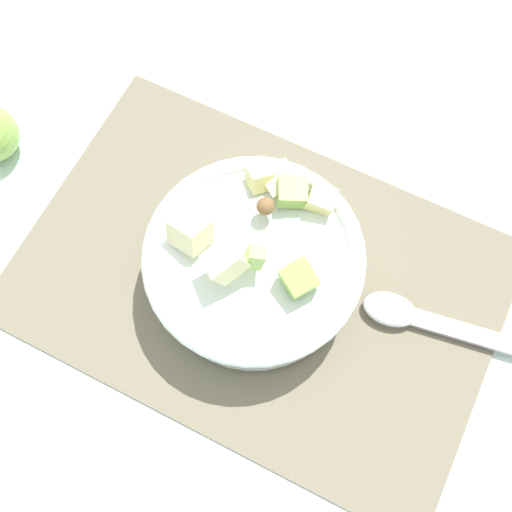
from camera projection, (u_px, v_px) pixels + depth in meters
ground_plane at (259, 280)px, 0.66m from camera, size 2.40×2.40×0.00m
placemat at (259, 279)px, 0.66m from camera, size 0.50×0.33×0.01m
salad_bowl at (256, 258)px, 0.63m from camera, size 0.22×0.22×0.11m
serving_spoon at (434, 323)px, 0.64m from camera, size 0.22×0.06×0.01m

